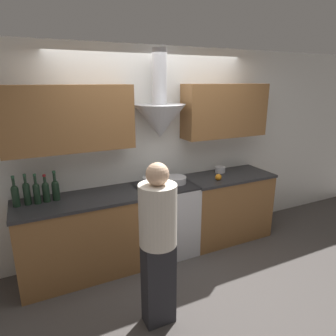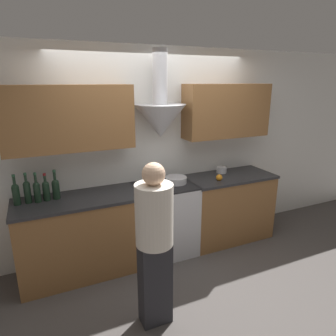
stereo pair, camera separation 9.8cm
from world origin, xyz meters
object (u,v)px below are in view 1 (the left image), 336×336
wine_bottle_2 (37,192)px  saucepan (220,170)px  mixing_bowl (176,180)px  stove_range (165,219)px  wine_bottle_3 (46,191)px  wine_bottle_0 (15,194)px  wine_bottle_1 (27,192)px  person_foreground_left (158,240)px  wine_bottle_4 (56,189)px  orange_fruit (218,177)px  stock_pot (152,182)px

wine_bottle_2 → saucepan: 2.41m
mixing_bowl → wine_bottle_2: bearing=178.4°
stove_range → saucepan: 1.08m
wine_bottle_3 → mixing_bowl: (1.53, -0.06, -0.08)m
wine_bottle_0 → wine_bottle_1: bearing=3.5°
stove_range → person_foreground_left: person_foreground_left is taller
stove_range → wine_bottle_4: bearing=176.1°
wine_bottle_4 → orange_fruit: 2.00m
wine_bottle_1 → stove_range: bearing=-3.1°
orange_fruit → wine_bottle_0: bearing=175.0°
wine_bottle_0 → mixing_bowl: 1.83m
stock_pot → orange_fruit: 0.89m
wine_bottle_3 → mixing_bowl: 1.53m
wine_bottle_4 → saucepan: size_ratio=2.31×
wine_bottle_0 → wine_bottle_2: wine_bottle_0 is taller
wine_bottle_3 → wine_bottle_0: bearing=-179.5°
wine_bottle_0 → person_foreground_left: size_ratio=0.21×
wine_bottle_3 → stock_pot: size_ratio=1.28×
wine_bottle_2 → saucepan: wine_bottle_2 is taller
person_foreground_left → wine_bottle_3: bearing=125.3°
wine_bottle_0 → saucepan: bearing=1.6°
stove_range → saucepan: bearing=9.0°
stove_range → wine_bottle_0: (-1.66, 0.08, 0.59)m
stove_range → person_foreground_left: 1.26m
wine_bottle_3 → mixing_bowl: wine_bottle_3 is taller
wine_bottle_1 → saucepan: (2.50, 0.07, -0.10)m
stock_pot → wine_bottle_1: bearing=176.4°
wine_bottle_4 → mixing_bowl: size_ratio=1.20×
wine_bottle_2 → orange_fruit: wine_bottle_2 is taller
wine_bottle_1 → wine_bottle_2: 0.10m
wine_bottle_1 → wine_bottle_3: 0.19m
stove_range → orange_fruit: (0.72, -0.13, 0.50)m
stock_pot → wine_bottle_0: bearing=176.9°
stock_pot → orange_fruit: stock_pot is taller
wine_bottle_0 → stock_pot: wine_bottle_0 is taller
stock_pot → orange_fruit: bearing=-8.2°
wine_bottle_1 → wine_bottle_2: bearing=-12.0°
wine_bottle_0 → wine_bottle_4: size_ratio=1.00×
wine_bottle_4 → mixing_bowl: (1.43, -0.07, -0.09)m
stove_range → wine_bottle_0: size_ratio=2.82×
stove_range → wine_bottle_2: 1.57m
stove_range → saucepan: saucepan is taller
wine_bottle_4 → stock_pot: 1.11m
wine_bottle_2 → wine_bottle_4: (0.19, 0.02, -0.00)m
stove_range → stock_pot: size_ratio=3.93×
wine_bottle_3 → wine_bottle_1: bearing=178.7°
wine_bottle_0 → wine_bottle_2: size_ratio=1.00×
wine_bottle_2 → mixing_bowl: size_ratio=1.20×
stock_pot → saucepan: bearing=7.9°
wine_bottle_0 → person_foreground_left: bearing=-46.0°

